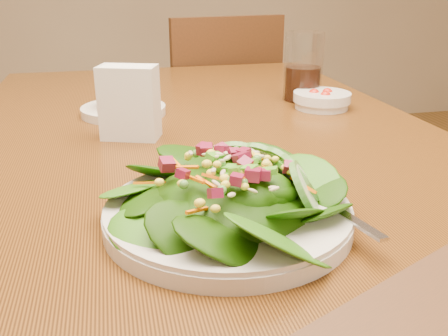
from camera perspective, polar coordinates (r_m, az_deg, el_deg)
The scene contains 7 objects.
dining_table at distance 0.97m, azimuth -2.41°, elevation -1.55°, with size 0.90×1.40×0.75m.
chair_far at distance 1.88m, azimuth -0.96°, elevation 4.31°, with size 0.47×0.47×0.90m.
salad_plate at distance 0.59m, azimuth 1.40°, elevation -3.48°, with size 0.29×0.29×0.08m.
bread_plate at distance 1.07m, azimuth -11.51°, elevation 7.89°, with size 0.18×0.18×0.09m.
tomato_bowl at distance 1.12m, azimuth 11.12°, elevation 7.67°, with size 0.13×0.13×0.04m.
drinking_glass at distance 1.18m, azimuth 9.02°, elevation 10.83°, with size 0.09×0.09×0.15m.
napkin_holder at distance 0.90m, azimuth -10.77°, elevation 7.57°, with size 0.11×0.08×0.13m.
Camera 1 is at (-0.16, -0.88, 1.03)m, focal length 40.00 mm.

